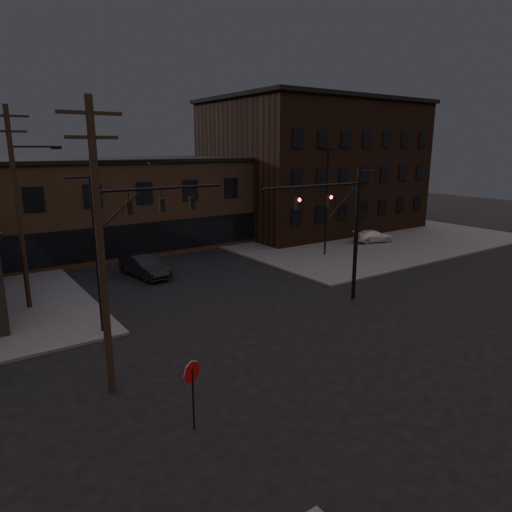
{
  "coord_description": "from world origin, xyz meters",
  "views": [
    {
      "loc": [
        -14.06,
        -14.35,
        9.28
      ],
      "look_at": [
        -0.27,
        5.45,
        3.5
      ],
      "focal_mm": 32.0,
      "sensor_mm": 36.0,
      "label": 1
    }
  ],
  "objects_px": {
    "parked_car_lot_b": "(373,236)",
    "traffic_signal_far": "(122,234)",
    "car_crossing": "(144,266)",
    "traffic_signal_near": "(343,223)",
    "stop_sign": "(192,379)",
    "parked_car_lot_a": "(273,231)"
  },
  "relations": [
    {
      "from": "parked_car_lot_b",
      "to": "traffic_signal_far",
      "type": "bearing_deg",
      "value": 120.56
    },
    {
      "from": "car_crossing",
      "to": "traffic_signal_near",
      "type": "bearing_deg",
      "value": -65.9
    },
    {
      "from": "stop_sign",
      "to": "parked_car_lot_b",
      "type": "relative_size",
      "value": 0.62
    },
    {
      "from": "stop_sign",
      "to": "car_crossing",
      "type": "bearing_deg",
      "value": 73.21
    },
    {
      "from": "traffic_signal_far",
      "to": "parked_car_lot_a",
      "type": "relative_size",
      "value": 1.73
    },
    {
      "from": "traffic_signal_far",
      "to": "parked_car_lot_b",
      "type": "distance_m",
      "value": 28.57
    },
    {
      "from": "parked_car_lot_b",
      "to": "car_crossing",
      "type": "xyz_separation_m",
      "value": [
        -22.97,
        1.53,
        0.07
      ]
    },
    {
      "from": "traffic_signal_far",
      "to": "parked_car_lot_b",
      "type": "bearing_deg",
      "value": 14.72
    },
    {
      "from": "traffic_signal_near",
      "to": "car_crossing",
      "type": "distance_m",
      "value": 15.02
    },
    {
      "from": "car_crossing",
      "to": "traffic_signal_far",
      "type": "bearing_deg",
      "value": -124.79
    },
    {
      "from": "traffic_signal_near",
      "to": "traffic_signal_far",
      "type": "distance_m",
      "value": 12.57
    },
    {
      "from": "parked_car_lot_b",
      "to": "parked_car_lot_a",
      "type": "bearing_deg",
      "value": 60.04
    },
    {
      "from": "stop_sign",
      "to": "parked_car_lot_a",
      "type": "xyz_separation_m",
      "value": [
        21.6,
        24.37,
        -0.91
      ]
    },
    {
      "from": "traffic_signal_near",
      "to": "car_crossing",
      "type": "bearing_deg",
      "value": 122.3
    },
    {
      "from": "traffic_signal_far",
      "to": "car_crossing",
      "type": "bearing_deg",
      "value": 63.41
    },
    {
      "from": "traffic_signal_far",
      "to": "parked_car_lot_a",
      "type": "bearing_deg",
      "value": 35.31
    },
    {
      "from": "stop_sign",
      "to": "parked_car_lot_a",
      "type": "height_order",
      "value": "stop_sign"
    },
    {
      "from": "parked_car_lot_a",
      "to": "parked_car_lot_b",
      "type": "relative_size",
      "value": 1.15
    },
    {
      "from": "parked_car_lot_a",
      "to": "parked_car_lot_b",
      "type": "xyz_separation_m",
      "value": [
        7.01,
        -7.21,
        -0.2
      ]
    },
    {
      "from": "parked_car_lot_a",
      "to": "car_crossing",
      "type": "relative_size",
      "value": 0.95
    },
    {
      "from": "traffic_signal_far",
      "to": "car_crossing",
      "type": "distance_m",
      "value": 10.61
    },
    {
      "from": "traffic_signal_near",
      "to": "car_crossing",
      "type": "relative_size",
      "value": 1.65
    }
  ]
}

